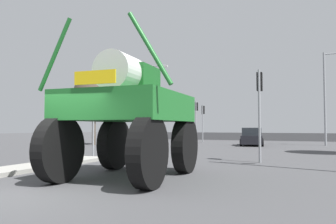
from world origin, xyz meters
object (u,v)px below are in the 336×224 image
Objects in this scene: traffic_signal_far_left at (196,113)px; streetlight_far_left at (151,99)px; sedan_ahead at (252,137)px; traffic_signal_near_right at (260,95)px; traffic_signal_far_right at (203,115)px; bare_tree_left at (94,92)px; traffic_signal_near_left at (95,108)px; oversize_sprayer at (128,113)px; streetlight_far_right at (326,94)px.

streetlight_far_left is (-4.09, -2.34, 1.35)m from traffic_signal_far_left.
sedan_ahead is 1.02× the size of traffic_signal_near_right.
bare_tree_left is at bearing -134.33° from traffic_signal_far_right.
traffic_signal_near_left is 15.20m from streetlight_far_left.
bare_tree_left reaches higher than oversize_sprayer.
traffic_signal_far_right is 11.50m from streetlight_far_right.
traffic_signal_near_right is 19.16m from streetlight_far_left.
streetlight_far_left is (-10.12, 1.35, 3.70)m from sedan_ahead.
traffic_signal_near_left is at bearing -92.38° from traffic_signal_far_left.
traffic_signal_near_left reaches higher than sedan_ahead.
traffic_signal_far_left reaches higher than traffic_signal_near_left.
sedan_ahead is (1.35, 19.46, -1.31)m from oversize_sprayer.
streetlight_far_right is (11.99, -1.50, 1.36)m from traffic_signal_far_left.
oversize_sprayer is 19.40m from bare_tree_left.
streetlight_far_left is (-3.38, 14.72, 1.77)m from traffic_signal_near_left.
streetlight_far_right is at bearing -20.37° from oversize_sprayer.
traffic_signal_far_right is 0.49× the size of streetlight_far_left.
streetlight_far_left is at bearing -153.95° from traffic_signal_far_right.
traffic_signal_near_right is 18.88m from traffic_signal_far_left.
streetlight_far_left is at bearing 21.13° from oversize_sprayer.
traffic_signal_far_left is (-8.09, 17.06, 0.02)m from traffic_signal_near_right.
traffic_signal_far_left is 1.09× the size of traffic_signal_far_right.
streetlight_far_left reaches higher than sedan_ahead.
traffic_signal_near_left is 0.94× the size of traffic_signal_far_right.
traffic_signal_near_right is 0.67× the size of bare_tree_left.
traffic_signal_far_left reaches higher than traffic_signal_far_right.
oversize_sprayer is 8.16m from traffic_signal_near_left.
traffic_signal_far_left is at bearing 87.62° from traffic_signal_near_left.
streetlight_far_right is (12.70, 15.55, 1.78)m from traffic_signal_near_left.
traffic_signal_near_right is 1.09× the size of traffic_signal_far_right.
traffic_signal_near_left is 17.12m from traffic_signal_far_right.
traffic_signal_near_left is 0.45× the size of streetlight_far_right.
streetlight_far_right reaches higher than streetlight_far_left.
sedan_ahead is at bearing 17.94° from bare_tree_left.
traffic_signal_far_right is at bearing 45.67° from bare_tree_left.
traffic_signal_far_left is 0.53× the size of streetlight_far_right.
streetlight_far_right is (11.29, -1.50, 1.62)m from traffic_signal_far_right.
traffic_signal_near_left is at bearing -77.06° from streetlight_far_left.
sedan_ahead is at bearing -5.68° from oversize_sprayer.
streetlight_far_right reaches higher than traffic_signal_near_right.
traffic_signal_far_left is 0.68× the size of bare_tree_left.
traffic_signal_near_right is (2.06, -13.37, 2.33)m from sedan_ahead.
bare_tree_left is (-7.74, -7.92, 1.89)m from traffic_signal_far_right.
traffic_signal_near_left is 0.87× the size of traffic_signal_near_right.
oversize_sprayer is at bearing -108.67° from streetlight_far_right.
streetlight_far_right is 20.09m from bare_tree_left.
traffic_signal_far_left is 12.16m from streetlight_far_right.
streetlight_far_right is at bearing 50.77° from traffic_signal_near_left.
sedan_ahead is 0.68× the size of bare_tree_left.
streetlight_far_right is 1.28× the size of bare_tree_left.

